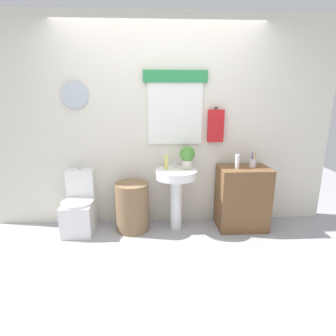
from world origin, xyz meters
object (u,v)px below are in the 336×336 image
object	(u,v)px
toilet	(80,208)
lotion_bottle	(237,161)
laundry_hamper	(132,207)
toothbrush_cup	(253,163)
potted_plant	(187,156)
wooden_cabinet	(242,198)
pedestal_sink	(176,185)
soap_bottle	(166,162)

from	to	relation	value
toilet	lotion_bottle	world-z (taller)	lotion_bottle
laundry_hamper	toothbrush_cup	bearing A→B (deg)	0.76
lotion_bottle	toothbrush_cup	world-z (taller)	toothbrush_cup
toilet	potted_plant	size ratio (longest dim) A/B	2.77
wooden_cabinet	toothbrush_cup	world-z (taller)	toothbrush_cup
toothbrush_cup	toilet	bearing A→B (deg)	179.54
pedestal_sink	toothbrush_cup	xyz separation A→B (m)	(0.95, 0.02, 0.27)
potted_plant	lotion_bottle	xyz separation A→B (m)	(0.59, -0.10, -0.05)
lotion_bottle	soap_bottle	bearing A→B (deg)	173.99
toilet	toothbrush_cup	distance (m)	2.22
laundry_hamper	lotion_bottle	world-z (taller)	lotion_bottle
wooden_cabinet	toothbrush_cup	bearing A→B (deg)	10.52
pedestal_sink	soap_bottle	bearing A→B (deg)	157.38
toilet	lotion_bottle	size ratio (longest dim) A/B	4.47
laundry_hamper	soap_bottle	distance (m)	0.70
toilet	soap_bottle	size ratio (longest dim) A/B	4.48
pedestal_sink	lotion_bottle	world-z (taller)	lotion_bottle
lotion_bottle	toothbrush_cup	distance (m)	0.22
toilet	wooden_cabinet	world-z (taller)	wooden_cabinet
toilet	lotion_bottle	bearing A→B (deg)	-2.28
potted_plant	lotion_bottle	distance (m)	0.60
wooden_cabinet	lotion_bottle	distance (m)	0.50
toilet	wooden_cabinet	xyz separation A→B (m)	(2.04, -0.04, 0.11)
soap_bottle	lotion_bottle	xyz separation A→B (m)	(0.85, -0.09, 0.02)
wooden_cabinet	soap_bottle	bearing A→B (deg)	177.02
pedestal_sink	soap_bottle	world-z (taller)	soap_bottle
laundry_hamper	lotion_bottle	distance (m)	1.41
wooden_cabinet	lotion_bottle	world-z (taller)	lotion_bottle
soap_bottle	wooden_cabinet	bearing A→B (deg)	-2.98
toothbrush_cup	pedestal_sink	bearing A→B (deg)	-178.80
soap_bottle	potted_plant	bearing A→B (deg)	2.20
soap_bottle	lotion_bottle	size ratio (longest dim) A/B	1.00
soap_bottle	toothbrush_cup	size ratio (longest dim) A/B	0.94
toilet	soap_bottle	xyz separation A→B (m)	(1.08, 0.01, 0.57)
wooden_cabinet	toothbrush_cup	size ratio (longest dim) A/B	4.30
laundry_hamper	toothbrush_cup	xyz separation A→B (m)	(1.50, 0.02, 0.54)
pedestal_sink	toothbrush_cup	size ratio (longest dim) A/B	4.19
lotion_bottle	toothbrush_cup	bearing A→B (deg)	15.64
wooden_cabinet	potted_plant	size ratio (longest dim) A/B	2.84
potted_plant	toothbrush_cup	distance (m)	0.81
laundry_hamper	soap_bottle	world-z (taller)	soap_bottle
potted_plant	lotion_bottle	bearing A→B (deg)	-9.55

